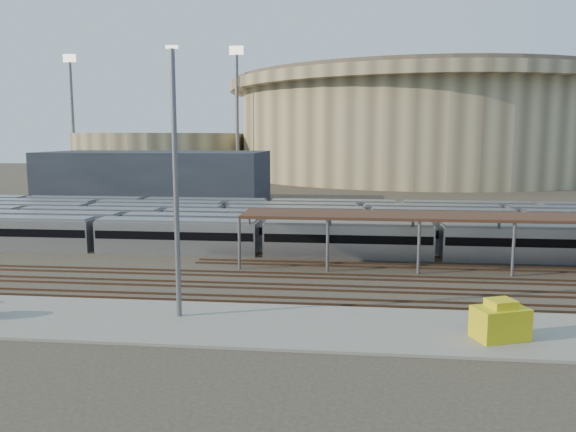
# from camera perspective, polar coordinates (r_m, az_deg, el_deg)

# --- Properties ---
(ground) EXTENTS (420.00, 420.00, 0.00)m
(ground) POSITION_cam_1_polar(r_m,az_deg,el_deg) (53.11, 3.34, -5.94)
(ground) COLOR #383026
(ground) RESTS_ON ground
(apron) EXTENTS (50.00, 9.00, 0.20)m
(apron) POSITION_cam_1_polar(r_m,az_deg,el_deg) (39.37, -5.25, -10.84)
(apron) COLOR gray
(apron) RESTS_ON ground
(subway_trains) EXTENTS (126.11, 23.90, 3.60)m
(subway_trains) POSITION_cam_1_polar(r_m,az_deg,el_deg) (71.02, 2.15, -0.90)
(subway_trains) COLOR #ABABAF
(subway_trains) RESTS_ON ground
(inspection_shed) EXTENTS (60.30, 6.00, 5.30)m
(inspection_shed) POSITION_cam_1_polar(r_m,az_deg,el_deg) (59.30, 25.34, -0.33)
(inspection_shed) COLOR slate
(inspection_shed) RESTS_ON ground
(empty_tracks) EXTENTS (170.00, 9.62, 0.18)m
(empty_tracks) POSITION_cam_1_polar(r_m,az_deg,el_deg) (48.26, 3.02, -7.27)
(empty_tracks) COLOR #4C3323
(empty_tracks) RESTS_ON ground
(stadium) EXTENTS (124.00, 124.00, 32.50)m
(stadium) POSITION_cam_1_polar(r_m,az_deg,el_deg) (192.82, 13.13, 8.91)
(stadium) COLOR tan
(stadium) RESTS_ON ground
(secondary_arena) EXTENTS (56.00, 56.00, 14.00)m
(secondary_arena) POSITION_cam_1_polar(r_m,az_deg,el_deg) (192.06, -12.80, 6.10)
(secondary_arena) COLOR tan
(secondary_arena) RESTS_ON ground
(service_building) EXTENTS (42.00, 20.00, 10.00)m
(service_building) POSITION_cam_1_polar(r_m,az_deg,el_deg) (113.19, -13.15, 3.86)
(service_building) COLOR #1E232D
(service_building) RESTS_ON ground
(floodlight_0) EXTENTS (4.00, 1.00, 38.40)m
(floodlight_0) POSITION_cam_1_polar(r_m,az_deg,el_deg) (164.92, -5.20, 10.72)
(floodlight_0) COLOR slate
(floodlight_0) RESTS_ON ground
(floodlight_1) EXTENTS (4.00, 1.00, 38.40)m
(floodlight_1) POSITION_cam_1_polar(r_m,az_deg,el_deg) (192.71, -21.07, 9.83)
(floodlight_1) COLOR slate
(floodlight_1) RESTS_ON ground
(floodlight_3) EXTENTS (4.00, 1.00, 38.40)m
(floodlight_3) POSITION_cam_1_polar(r_m,az_deg,el_deg) (212.00, 2.93, 10.14)
(floodlight_3) COLOR slate
(floodlight_3) RESTS_ON ground
(yard_light_pole) EXTENTS (0.81, 0.36, 18.65)m
(yard_light_pole) POSITION_cam_1_polar(r_m,az_deg,el_deg) (39.41, -11.34, 3.21)
(yard_light_pole) COLOR slate
(yard_light_pole) RESTS_ON apron
(yellow_equipment) EXTENTS (3.75, 3.06, 2.03)m
(yellow_equipment) POSITION_cam_1_polar(r_m,az_deg,el_deg) (38.31, 20.75, -10.13)
(yellow_equipment) COLOR gold
(yellow_equipment) RESTS_ON apron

